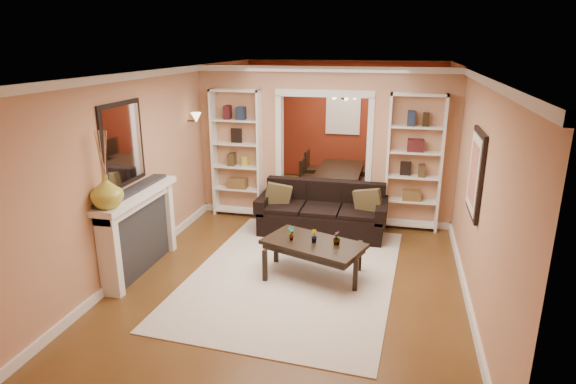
% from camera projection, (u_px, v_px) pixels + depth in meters
% --- Properties ---
extents(floor, '(8.00, 8.00, 0.00)m').
position_uv_depth(floor, '(310.00, 243.00, 7.71)').
color(floor, brown).
rests_on(floor, ground).
extents(ceiling, '(8.00, 8.00, 0.00)m').
position_uv_depth(ceiling, '(313.00, 69.00, 6.91)').
color(ceiling, white).
rests_on(ceiling, ground).
extents(wall_back, '(8.00, 0.00, 8.00)m').
position_uv_depth(wall_back, '(343.00, 121.00, 11.03)').
color(wall_back, tan).
rests_on(wall_back, ground).
extents(wall_front, '(8.00, 0.00, 8.00)m').
position_uv_depth(wall_front, '(213.00, 283.00, 3.60)').
color(wall_front, tan).
rests_on(wall_front, ground).
extents(wall_left, '(0.00, 8.00, 8.00)m').
position_uv_depth(wall_left, '(175.00, 153.00, 7.81)').
color(wall_left, tan).
rests_on(wall_left, ground).
extents(wall_right, '(0.00, 8.00, 8.00)m').
position_uv_depth(wall_right, '(467.00, 169.00, 6.82)').
color(wall_right, tan).
rests_on(wall_right, ground).
extents(partition_wall, '(4.50, 0.15, 2.70)m').
position_uv_depth(partition_wall, '(324.00, 145.00, 8.43)').
color(partition_wall, tan).
rests_on(partition_wall, floor).
extents(red_back_panel, '(4.44, 0.04, 2.64)m').
position_uv_depth(red_back_panel, '(343.00, 123.00, 11.01)').
color(red_back_panel, maroon).
rests_on(red_back_panel, floor).
extents(dining_window, '(0.78, 0.03, 0.98)m').
position_uv_depth(dining_window, '(343.00, 113.00, 10.91)').
color(dining_window, '#8CA5CC').
rests_on(dining_window, wall_back).
extents(area_rug, '(2.89, 3.91, 0.01)m').
position_uv_depth(area_rug, '(294.00, 274.00, 6.66)').
color(area_rug, beige).
rests_on(area_rug, floor).
extents(sofa, '(2.12, 0.92, 0.83)m').
position_uv_depth(sofa, '(322.00, 210.00, 7.99)').
color(sofa, black).
rests_on(sofa, floor).
extents(pillow_left, '(0.43, 0.24, 0.42)m').
position_uv_depth(pillow_left, '(278.00, 195.00, 8.07)').
color(pillow_left, brown).
rests_on(pillow_left, sofa).
extents(pillow_right, '(0.45, 0.22, 0.44)m').
position_uv_depth(pillow_right, '(368.00, 201.00, 7.74)').
color(pillow_right, brown).
rests_on(pillow_right, sofa).
extents(coffee_table, '(1.49, 1.12, 0.50)m').
position_uv_depth(coffee_table, '(313.00, 259.00, 6.54)').
color(coffee_table, black).
rests_on(coffee_table, floor).
extents(plant_left, '(0.12, 0.13, 0.21)m').
position_uv_depth(plant_left, '(291.00, 233.00, 6.50)').
color(plant_left, '#336626').
rests_on(plant_left, coffee_table).
extents(plant_center, '(0.12, 0.12, 0.17)m').
position_uv_depth(plant_center, '(314.00, 236.00, 6.44)').
color(plant_center, '#336626').
rests_on(plant_center, coffee_table).
extents(plant_right, '(0.11, 0.11, 0.19)m').
position_uv_depth(plant_right, '(337.00, 238.00, 6.37)').
color(plant_right, '#336626').
rests_on(plant_right, coffee_table).
extents(bookshelf_left, '(0.90, 0.30, 2.30)m').
position_uv_depth(bookshelf_left, '(237.00, 154.00, 8.67)').
color(bookshelf_left, white).
rests_on(bookshelf_left, floor).
extents(bookshelf_right, '(0.90, 0.30, 2.30)m').
position_uv_depth(bookshelf_right, '(414.00, 163.00, 7.99)').
color(bookshelf_right, white).
rests_on(bookshelf_right, floor).
extents(fireplace, '(0.32, 1.70, 1.16)m').
position_uv_depth(fireplace, '(141.00, 232.00, 6.60)').
color(fireplace, white).
rests_on(fireplace, floor).
extents(vase, '(0.45, 0.45, 0.41)m').
position_uv_depth(vase, '(107.00, 192.00, 5.76)').
color(vase, gold).
rests_on(vase, fireplace).
extents(mirror, '(0.03, 0.95, 1.10)m').
position_uv_depth(mirror, '(123.00, 144.00, 6.27)').
color(mirror, silver).
rests_on(mirror, wall_left).
extents(wall_sconce, '(0.18, 0.18, 0.22)m').
position_uv_depth(wall_sconce, '(193.00, 119.00, 8.15)').
color(wall_sconce, '#FFE0A5').
rests_on(wall_sconce, wall_left).
extents(framed_art, '(0.04, 0.85, 1.05)m').
position_uv_depth(framed_art, '(475.00, 173.00, 5.84)').
color(framed_art, black).
rests_on(framed_art, wall_right).
extents(dining_table, '(1.62, 0.90, 0.57)m').
position_uv_depth(dining_table, '(341.00, 182.00, 10.07)').
color(dining_table, black).
rests_on(dining_table, floor).
extents(dining_chair_nw, '(0.52, 0.52, 0.82)m').
position_uv_depth(dining_chair_nw, '(313.00, 178.00, 9.88)').
color(dining_chair_nw, black).
rests_on(dining_chair_nw, floor).
extents(dining_chair_ne, '(0.44, 0.44, 0.83)m').
position_uv_depth(dining_chair_ne, '(367.00, 181.00, 9.64)').
color(dining_chair_ne, black).
rests_on(dining_chair_ne, floor).
extents(dining_chair_sw, '(0.49, 0.49, 0.88)m').
position_uv_depth(dining_chair_sw, '(318.00, 170.00, 10.43)').
color(dining_chair_sw, black).
rests_on(dining_chair_sw, floor).
extents(dining_chair_se, '(0.49, 0.49, 0.94)m').
position_uv_depth(dining_chair_se, '(369.00, 171.00, 10.18)').
color(dining_chair_se, black).
rests_on(dining_chair_se, floor).
extents(chandelier, '(0.50, 0.50, 0.30)m').
position_uv_depth(chandelier, '(336.00, 97.00, 9.63)').
color(chandelier, '#312716').
rests_on(chandelier, ceiling).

